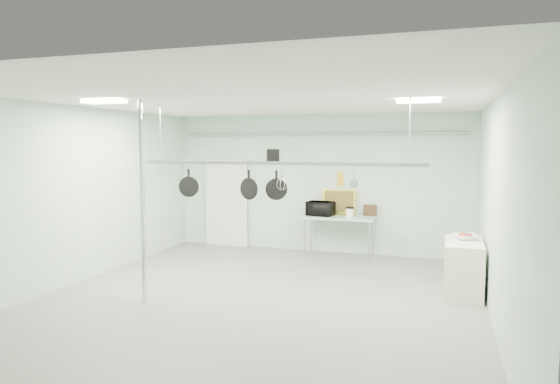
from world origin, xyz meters
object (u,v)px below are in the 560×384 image
(side_cabinet, at_px, (463,268))
(coffee_canister, at_px, (350,213))
(skillet_right, at_px, (276,186))
(pot_rack, at_px, (275,161))
(skillet_left, at_px, (189,183))
(skillet_mid, at_px, (249,185))
(microwave, at_px, (321,209))
(prep_table, at_px, (339,220))
(fruit_bowl, at_px, (465,237))
(chrome_pole, at_px, (142,202))

(side_cabinet, bearing_deg, coffee_canister, 137.33)
(skillet_right, bearing_deg, coffee_canister, 58.07)
(side_cabinet, height_order, pot_rack, pot_rack)
(side_cabinet, distance_m, skillet_right, 3.42)
(side_cabinet, xyz_separation_m, pot_rack, (-2.95, -1.10, 1.78))
(pot_rack, distance_m, skillet_left, 1.61)
(side_cabinet, bearing_deg, skillet_mid, -162.09)
(microwave, distance_m, skillet_right, 3.37)
(prep_table, xyz_separation_m, microwave, (-0.43, -0.02, 0.23))
(fruit_bowl, bearing_deg, skillet_right, -156.90)
(skillet_mid, xyz_separation_m, skillet_right, (0.48, 0.00, -0.00))
(coffee_canister, bearing_deg, side_cabinet, -42.67)
(microwave, relative_size, skillet_mid, 1.19)
(side_cabinet, bearing_deg, skillet_right, -159.39)
(pot_rack, height_order, skillet_right, pot_rack)
(prep_table, relative_size, skillet_left, 3.36)
(skillet_mid, bearing_deg, pot_rack, 17.32)
(microwave, xyz_separation_m, skillet_mid, (-0.43, -3.28, 0.78))
(chrome_pole, bearing_deg, pot_rack, 25.35)
(skillet_mid, relative_size, skillet_right, 0.99)
(chrome_pole, distance_m, skillet_left, 0.99)
(coffee_canister, bearing_deg, pot_rack, -101.39)
(side_cabinet, relative_size, fruit_bowl, 3.18)
(skillet_mid, distance_m, skillet_right, 0.48)
(chrome_pole, bearing_deg, skillet_left, 69.73)
(fruit_bowl, bearing_deg, microwave, 146.02)
(side_cabinet, height_order, skillet_left, skillet_left)
(side_cabinet, height_order, microwave, microwave)
(side_cabinet, distance_m, microwave, 3.74)
(skillet_right, bearing_deg, chrome_pole, -175.91)
(side_cabinet, distance_m, pot_rack, 3.62)
(side_cabinet, distance_m, fruit_bowl, 0.52)
(skillet_mid, bearing_deg, fruit_bowl, 37.48)
(microwave, relative_size, skillet_left, 1.22)
(fruit_bowl, relative_size, skillet_left, 0.79)
(microwave, xyz_separation_m, fruit_bowl, (3.00, -2.02, -0.12))
(pot_rack, bearing_deg, prep_table, 83.09)
(prep_table, height_order, microwave, microwave)
(microwave, bearing_deg, pot_rack, 101.08)
(prep_table, height_order, skillet_mid, skillet_mid)
(chrome_pole, distance_m, pot_rack, 2.19)
(prep_table, xyz_separation_m, skillet_mid, (-0.85, -3.30, 1.01))
(chrome_pole, bearing_deg, side_cabinet, 22.41)
(chrome_pole, xyz_separation_m, fruit_bowl, (4.87, 2.16, -0.65))
(skillet_mid, bearing_deg, microwave, 99.88)
(skillet_mid, bearing_deg, prep_table, 92.82)
(prep_table, xyz_separation_m, pot_rack, (-0.40, -3.30, 1.40))
(skillet_mid, bearing_deg, chrome_pole, -130.78)
(pot_rack, relative_size, skillet_left, 10.08)
(pot_rack, bearing_deg, skillet_left, 180.00)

